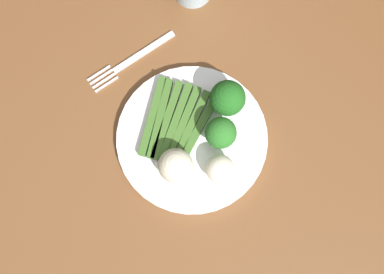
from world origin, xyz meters
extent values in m
cube|color=tan|center=(0.00, 0.00, -0.01)|extent=(6.00, 6.00, 0.02)
cube|color=brown|center=(0.00, 0.00, 0.72)|extent=(1.17, 0.89, 0.04)
cylinder|color=brown|center=(0.13, -0.53, 0.23)|extent=(0.04, 0.04, 0.45)
cylinder|color=white|center=(0.08, -0.01, 0.75)|extent=(0.24, 0.24, 0.01)
cube|color=#3D6626|center=(0.08, -0.02, 0.76)|extent=(0.06, 0.13, 0.01)
cube|color=#3D6626|center=(0.09, -0.02, 0.76)|extent=(0.07, 0.12, 0.01)
cube|color=#3D6626|center=(0.10, -0.01, 0.76)|extent=(0.07, 0.12, 0.01)
cube|color=#3D6626|center=(0.11, -0.01, 0.76)|extent=(0.08, 0.12, 0.01)
cube|color=#3D6626|center=(0.12, 0.00, 0.76)|extent=(0.08, 0.12, 0.01)
cube|color=#3D6626|center=(0.13, 0.01, 0.76)|extent=(0.09, 0.11, 0.01)
cube|color=#3D6626|center=(0.14, 0.01, 0.76)|extent=(0.09, 0.11, 0.01)
cylinder|color=#568E33|center=(0.05, -0.05, 0.76)|extent=(0.02, 0.02, 0.02)
sphere|color=#286B23|center=(0.05, -0.05, 0.79)|extent=(0.05, 0.05, 0.05)
cylinder|color=#4C7F2B|center=(0.08, -0.09, 0.77)|extent=(0.02, 0.02, 0.02)
sphere|color=#1E5B1C|center=(0.08, -0.09, 0.80)|extent=(0.06, 0.06, 0.06)
sphere|color=beige|center=(0.06, 0.04, 0.78)|extent=(0.05, 0.05, 0.05)
sphere|color=silver|center=(0.01, -0.01, 0.78)|extent=(0.04, 0.04, 0.04)
cube|color=silver|center=(0.24, -0.05, 0.74)|extent=(0.02, 0.12, 0.00)
cube|color=silver|center=(0.26, 0.03, 0.74)|extent=(0.01, 0.05, 0.00)
cube|color=silver|center=(0.25, 0.03, 0.74)|extent=(0.01, 0.05, 0.00)
cube|color=silver|center=(0.25, 0.03, 0.74)|extent=(0.01, 0.05, 0.00)
cube|color=silver|center=(0.24, 0.03, 0.74)|extent=(0.01, 0.05, 0.00)
camera|label=1|loc=(-0.05, 0.09, 1.49)|focal=44.24mm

